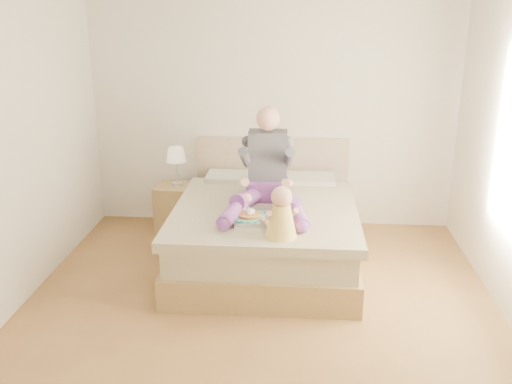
# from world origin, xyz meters

# --- Properties ---
(room) EXTENTS (4.02, 4.22, 2.71)m
(room) POSITION_xyz_m (0.08, 0.01, 1.51)
(room) COLOR brown
(room) RESTS_ON ground
(bed) EXTENTS (1.70, 2.18, 1.00)m
(bed) POSITION_xyz_m (0.00, 1.08, 0.32)
(bed) COLOR olive
(bed) RESTS_ON ground
(nightstand) EXTENTS (0.48, 0.43, 0.55)m
(nightstand) POSITION_xyz_m (-1.00, 1.66, 0.27)
(nightstand) COLOR olive
(nightstand) RESTS_ON ground
(lamp) EXTENTS (0.21, 0.21, 0.42)m
(lamp) POSITION_xyz_m (-1.00, 1.65, 0.87)
(lamp) COLOR silver
(lamp) RESTS_ON nightstand
(adult) EXTENTS (0.78, 1.10, 0.92)m
(adult) POSITION_xyz_m (0.00, 1.00, 0.88)
(adult) COLOR #6E3688
(adult) RESTS_ON bed
(tray) EXTENTS (0.57, 0.48, 0.15)m
(tray) POSITION_xyz_m (-0.02, 0.58, 0.64)
(tray) COLOR silver
(tray) RESTS_ON bed
(baby) EXTENTS (0.31, 0.39, 0.43)m
(baby) POSITION_xyz_m (0.17, 0.20, 0.78)
(baby) COLOR #E9C049
(baby) RESTS_ON bed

